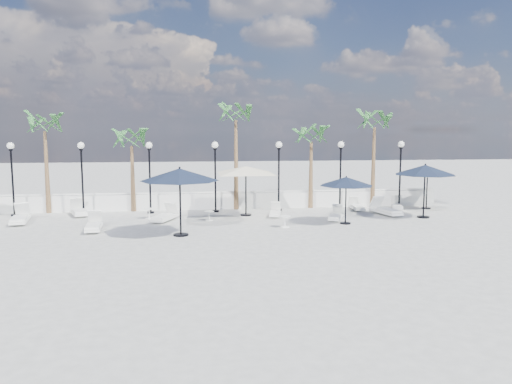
{
  "coord_description": "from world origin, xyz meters",
  "views": [
    {
      "loc": [
        -1.08,
        -20.56,
        4.49
      ],
      "look_at": [
        1.81,
        3.07,
        1.5
      ],
      "focal_mm": 35.0,
      "sensor_mm": 36.0,
      "label": 1
    }
  ],
  "objects": [
    {
      "name": "parasol_cream_sq_a",
      "position": [
        1.53,
        5.16,
        2.58
      ],
      "size": [
        5.68,
        5.68,
        2.79
      ],
      "color": "black",
      "rests_on": "ground"
    },
    {
      "name": "lamppost_4",
      "position": [
        3.5,
        6.5,
        2.49
      ],
      "size": [
        0.36,
        0.36,
        3.84
      ],
      "color": "black",
      "rests_on": "ground"
    },
    {
      "name": "lounger_7",
      "position": [
        5.86,
        3.31,
        0.21
      ],
      "size": [
        1.18,
        1.77,
        0.64
      ],
      "rotation": [
        0.0,
        0.0,
        -0.42
      ],
      "color": "white",
      "rests_on": "ground"
    },
    {
      "name": "lounger_3",
      "position": [
        -2.6,
        4.05,
        0.25
      ],
      "size": [
        1.36,
        2.11,
        0.75
      ],
      "rotation": [
        0.0,
        0.0,
        -0.39
      ],
      "color": "white",
      "rests_on": "ground"
    },
    {
      "name": "lamppost_2",
      "position": [
        -3.5,
        6.5,
        2.49
      ],
      "size": [
        0.36,
        0.36,
        3.84
      ],
      "color": "black",
      "rests_on": "ground"
    },
    {
      "name": "lounger_2",
      "position": [
        -7.19,
        6.22,
        0.26
      ],
      "size": [
        1.34,
        2.15,
        0.77
      ],
      "rotation": [
        0.0,
        0.0,
        0.37
      ],
      "color": "white",
      "rests_on": "ground"
    },
    {
      "name": "lounger_1",
      "position": [
        -9.49,
        4.28,
        0.27
      ],
      "size": [
        1.09,
        2.26,
        0.81
      ],
      "rotation": [
        0.0,
        0.0,
        0.18
      ],
      "color": "white",
      "rests_on": "ground"
    },
    {
      "name": "lamppost_6",
      "position": [
        10.5,
        6.5,
        2.49
      ],
      "size": [
        0.36,
        0.36,
        3.84
      ],
      "color": "black",
      "rests_on": "ground"
    },
    {
      "name": "parasol_navy_left",
      "position": [
        -1.73,
        0.51,
        2.59
      ],
      "size": [
        3.33,
        3.33,
        2.94
      ],
      "color": "black",
      "rests_on": "ground"
    },
    {
      "name": "side_table_0",
      "position": [
        -3.42,
        4.76,
        0.32
      ],
      "size": [
        0.54,
        0.54,
        0.53
      ],
      "color": "white",
      "rests_on": "ground"
    },
    {
      "name": "lamppost_0",
      "position": [
        -10.5,
        6.5,
        2.49
      ],
      "size": [
        0.36,
        0.36,
        3.84
      ],
      "color": "black",
      "rests_on": "ground"
    },
    {
      "name": "palm_2",
      "position": [
        1.2,
        7.3,
        5.12
      ],
      "size": [
        2.6,
        2.6,
        6.1
      ],
      "color": "brown",
      "rests_on": "ground"
    },
    {
      "name": "lamppost_1",
      "position": [
        -7.0,
        6.5,
        2.49
      ],
      "size": [
        0.36,
        0.36,
        3.84
      ],
      "color": "black",
      "rests_on": "ground"
    },
    {
      "name": "balustrade",
      "position": [
        0.0,
        7.5,
        0.47
      ],
      "size": [
        26.0,
        0.3,
        1.01
      ],
      "color": "silver",
      "rests_on": "ground"
    },
    {
      "name": "side_table_1",
      "position": [
        -0.43,
        3.98,
        0.28
      ],
      "size": [
        0.48,
        0.48,
        0.46
      ],
      "color": "white",
      "rests_on": "ground"
    },
    {
      "name": "lamppost_5",
      "position": [
        7.0,
        6.5,
        2.49
      ],
      "size": [
        0.36,
        0.36,
        3.84
      ],
      "color": "black",
      "rests_on": "ground"
    },
    {
      "name": "side_table_2",
      "position": [
        3.0,
        1.77,
        0.32
      ],
      "size": [
        0.55,
        0.55,
        0.53
      ],
      "color": "white",
      "rests_on": "ground"
    },
    {
      "name": "lounger_8",
      "position": [
        8.88,
        4.43,
        0.27
      ],
      "size": [
        1.18,
        2.27,
        0.81
      ],
      "rotation": [
        0.0,
        0.0,
        0.23
      ],
      "color": "white",
      "rests_on": "ground"
    },
    {
      "name": "palm_1",
      "position": [
        -4.5,
        7.3,
        3.75
      ],
      "size": [
        2.6,
        2.6,
        4.7
      ],
      "color": "brown",
      "rests_on": "ground"
    },
    {
      "name": "parasol_navy_mid",
      "position": [
        6.03,
        2.28,
        2.03
      ],
      "size": [
        2.58,
        2.58,
        2.31
      ],
      "color": "black",
      "rests_on": "ground"
    },
    {
      "name": "palm_4",
      "position": [
        9.2,
        7.3,
        4.73
      ],
      "size": [
        2.6,
        2.6,
        5.7
      ],
      "color": "brown",
      "rests_on": "ground"
    },
    {
      "name": "lounger_6",
      "position": [
        10.26,
        6.22,
        0.22
      ],
      "size": [
        1.07,
        1.81,
        0.65
      ],
      "rotation": [
        0.0,
        0.0,
        -0.32
      ],
      "color": "white",
      "rests_on": "ground"
    },
    {
      "name": "lounger_0",
      "position": [
        -5.62,
        2.03,
        0.25
      ],
      "size": [
        0.84,
        2.02,
        0.74
      ],
      "rotation": [
        0.0,
        0.0,
        0.1
      ],
      "color": "white",
      "rests_on": "ground"
    },
    {
      "name": "lounger_5",
      "position": [
        7.88,
        6.21,
        0.22
      ],
      "size": [
        0.62,
        1.73,
        0.64
      ],
      "rotation": [
        0.0,
        0.0,
        -0.03
      ],
      "color": "white",
      "rests_on": "ground"
    },
    {
      "name": "lamppost_3",
      "position": [
        0.0,
        6.5,
        2.49
      ],
      "size": [
        0.36,
        0.36,
        3.84
      ],
      "color": "black",
      "rests_on": "ground"
    },
    {
      "name": "ground",
      "position": [
        0.0,
        0.0,
        0.0
      ],
      "size": [
        100.0,
        100.0,
        0.0
      ],
      "primitive_type": "plane",
      "color": "gray",
      "rests_on": "ground"
    },
    {
      "name": "palm_0",
      "position": [
        -9.0,
        7.3,
        4.53
      ],
      "size": [
        2.6,
        2.6,
        5.5
      ],
      "color": "brown",
      "rests_on": "ground"
    },
    {
      "name": "lounger_4",
      "position": [
        3.02,
        4.75,
        0.21
      ],
      "size": [
        0.85,
        1.71,
        0.62
      ],
      "rotation": [
        0.0,
        0.0,
        -0.21
      ],
      "color": "white",
      "rests_on": "ground"
    },
    {
      "name": "parasol_cream_sq_b",
      "position": [
        12.0,
        6.2,
        2.25
      ],
      "size": [
        4.85,
        4.85,
        2.43
      ],
      "color": "black",
      "rests_on": "ground"
    },
    {
      "name": "parasol_navy_right",
      "position": [
        10.5,
        3.42,
        2.44
      ],
      "size": [
        3.1,
        3.1,
        2.78
      ],
      "color": "black",
      "rests_on": "ground"
    },
    {
      "name": "palm_3",
      "position": [
        5.5,
        7.3,
        3.95
      ],
      "size": [
        2.6,
        2.6,
        4.9
      ],
      "color": "brown",
      "rests_on": "ground"
    }
  ]
}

